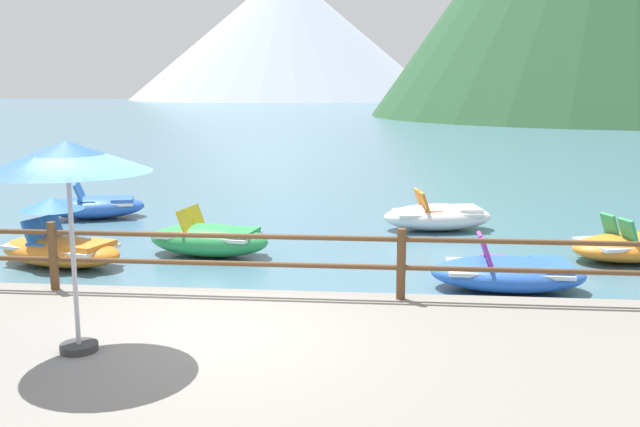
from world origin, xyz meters
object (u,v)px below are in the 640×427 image
(beach_umbrella, at_px, (67,160))
(pedal_boat_0, at_px, (438,216))
(pedal_boat_5, at_px, (60,244))
(pedal_boat_2, at_px, (209,239))
(pedal_boat_3, at_px, (96,206))
(pedal_boat_1, at_px, (636,246))
(pedal_boat_4, at_px, (508,273))

(beach_umbrella, height_order, pedal_boat_0, beach_umbrella)
(beach_umbrella, xyz_separation_m, pedal_boat_5, (-2.56, 4.98, -2.06))
(beach_umbrella, height_order, pedal_boat_2, beach_umbrella)
(pedal_boat_5, bearing_deg, pedal_boat_0, 28.92)
(pedal_boat_3, bearing_deg, pedal_boat_0, -4.64)
(pedal_boat_2, bearing_deg, pedal_boat_0, 32.55)
(pedal_boat_0, relative_size, pedal_boat_2, 1.03)
(pedal_boat_1, xyz_separation_m, pedal_boat_3, (-11.57, 3.14, 0.02))
(pedal_boat_1, height_order, pedal_boat_5, pedal_boat_5)
(beach_umbrella, distance_m, pedal_boat_5, 5.96)
(pedal_boat_1, height_order, pedal_boat_2, pedal_boat_2)
(pedal_boat_1, height_order, pedal_boat_3, pedal_boat_3)
(pedal_boat_0, relative_size, pedal_boat_3, 1.01)
(pedal_boat_5, bearing_deg, pedal_boat_1, 7.43)
(pedal_boat_3, bearing_deg, pedal_boat_2, -43.69)
(pedal_boat_1, relative_size, pedal_boat_4, 1.12)
(beach_umbrella, distance_m, pedal_boat_2, 6.33)
(beach_umbrella, height_order, pedal_boat_1, beach_umbrella)
(pedal_boat_4, xyz_separation_m, pedal_boat_5, (-7.73, 0.82, 0.12))
(pedal_boat_0, distance_m, pedal_boat_5, 7.92)
(pedal_boat_1, relative_size, pedal_boat_5, 1.02)
(pedal_boat_1, distance_m, pedal_boat_4, 3.42)
(pedal_boat_2, relative_size, pedal_boat_3, 0.98)
(beach_umbrella, distance_m, pedal_boat_1, 10.29)
(beach_umbrella, bearing_deg, pedal_boat_3, 111.64)
(pedal_boat_3, relative_size, pedal_boat_5, 0.95)
(pedal_boat_0, distance_m, pedal_boat_1, 4.23)
(pedal_boat_0, xyz_separation_m, pedal_boat_3, (-8.14, 0.66, -0.02))
(pedal_boat_2, relative_size, pedal_boat_5, 0.94)
(pedal_boat_5, bearing_deg, pedal_boat_4, -6.02)
(beach_umbrella, height_order, pedal_boat_4, beach_umbrella)
(pedal_boat_0, height_order, pedal_boat_3, pedal_boat_0)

